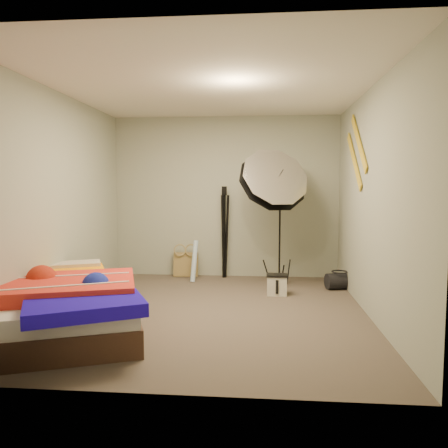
# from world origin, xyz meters

# --- Properties ---
(floor) EXTENTS (4.00, 4.00, 0.00)m
(floor) POSITION_xyz_m (0.00, 0.00, 0.00)
(floor) COLOR brown
(floor) RESTS_ON ground
(ceiling) EXTENTS (4.00, 4.00, 0.00)m
(ceiling) POSITION_xyz_m (0.00, 0.00, 2.50)
(ceiling) COLOR silver
(ceiling) RESTS_ON wall_back
(wall_back) EXTENTS (3.50, 0.00, 3.50)m
(wall_back) POSITION_xyz_m (0.00, 2.00, 1.25)
(wall_back) COLOR #959A8C
(wall_back) RESTS_ON floor
(wall_front) EXTENTS (3.50, 0.00, 3.50)m
(wall_front) POSITION_xyz_m (0.00, -2.00, 1.25)
(wall_front) COLOR #959A8C
(wall_front) RESTS_ON floor
(wall_left) EXTENTS (0.00, 4.00, 4.00)m
(wall_left) POSITION_xyz_m (-1.75, 0.00, 1.25)
(wall_left) COLOR #959A8C
(wall_left) RESTS_ON floor
(wall_right) EXTENTS (0.00, 4.00, 4.00)m
(wall_right) POSITION_xyz_m (1.75, 0.00, 1.25)
(wall_right) COLOR #959A8C
(wall_right) RESTS_ON floor
(tote_bag) EXTENTS (0.39, 0.19, 0.39)m
(tote_bag) POSITION_xyz_m (-0.62, 1.90, 0.19)
(tote_bag) COLOR #9C8550
(tote_bag) RESTS_ON floor
(wrapping_roll) EXTENTS (0.13, 0.19, 0.62)m
(wrapping_roll) POSITION_xyz_m (-0.43, 1.55, 0.31)
(wrapping_roll) COLOR #639DD2
(wrapping_roll) RESTS_ON floor
(camera_case) EXTENTS (0.25, 0.18, 0.25)m
(camera_case) POSITION_xyz_m (0.78, 0.83, 0.13)
(camera_case) COLOR beige
(camera_case) RESTS_ON floor
(duffel_bag) EXTENTS (0.41, 0.30, 0.22)m
(duffel_bag) POSITION_xyz_m (1.65, 1.23, 0.11)
(duffel_bag) COLOR black
(duffel_bag) RESTS_ON floor
(wall_stripe_upper) EXTENTS (0.02, 0.91, 0.78)m
(wall_stripe_upper) POSITION_xyz_m (1.73, 0.60, 1.95)
(wall_stripe_upper) COLOR gold
(wall_stripe_upper) RESTS_ON wall_right
(wall_stripe_lower) EXTENTS (0.02, 0.91, 0.78)m
(wall_stripe_lower) POSITION_xyz_m (1.73, 0.85, 1.75)
(wall_stripe_lower) COLOR gold
(wall_stripe_lower) RESTS_ON wall_right
(bed) EXTENTS (1.96, 2.23, 0.55)m
(bed) POSITION_xyz_m (-1.32, -0.80, 0.28)
(bed) COLOR #422A1F
(bed) RESTS_ON floor
(photo_umbrella) EXTENTS (1.08, 0.97, 2.05)m
(photo_umbrella) POSITION_xyz_m (0.71, 1.29, 1.47)
(photo_umbrella) COLOR black
(photo_umbrella) RESTS_ON floor
(camera_tripod) EXTENTS (0.08, 0.08, 1.42)m
(camera_tripod) POSITION_xyz_m (-0.01, 1.87, 0.81)
(camera_tripod) COLOR black
(camera_tripod) RESTS_ON floor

